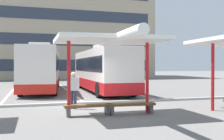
{
  "coord_description": "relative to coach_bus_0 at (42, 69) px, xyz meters",
  "views": [
    {
      "loc": [
        -2.6,
        -12.83,
        1.97
      ],
      "look_at": [
        1.96,
        2.83,
        1.73
      ],
      "focal_mm": 42.94,
      "sensor_mm": 36.0,
      "label": 1
    }
  ],
  "objects": [
    {
      "name": "lane_stripe_2",
      "position": [
        6.27,
        -0.73,
        -1.71
      ],
      "size": [
        0.16,
        14.0,
        0.01
      ],
      "primitive_type": "cube",
      "color": "white",
      "rests_on": "ground"
    },
    {
      "name": "ground_plane",
      "position": [
        1.99,
        -8.99,
        -1.71
      ],
      "size": [
        160.0,
        160.0,
        0.0
      ],
      "primitive_type": "plane",
      "color": "slate"
    },
    {
      "name": "bench_2",
      "position": [
        3.23,
        -11.51,
        -1.37
      ],
      "size": [
        1.98,
        0.54,
        0.45
      ],
      "color": "brown",
      "rests_on": "ground"
    },
    {
      "name": "platform_kerb",
      "position": [
        1.99,
        -8.16,
        -1.65
      ],
      "size": [
        44.0,
        0.24,
        0.12
      ],
      "primitive_type": "cube",
      "color": "#ADADA8",
      "rests_on": "ground"
    },
    {
      "name": "waiting_shelter_1",
      "position": [
        2.33,
        -11.66,
        1.25
      ],
      "size": [
        4.3,
        5.03,
        3.19
      ],
      "color": "red",
      "rests_on": "ground"
    },
    {
      "name": "terminal_building",
      "position": [
        2.02,
        26.75,
        7.92
      ],
      "size": [
        33.96,
        14.79,
        22.01
      ],
      "color": "tan",
      "rests_on": "ground"
    },
    {
      "name": "bench_1",
      "position": [
        1.43,
        -11.38,
        -1.37
      ],
      "size": [
        1.88,
        0.46,
        0.45
      ],
      "color": "brown",
      "rests_on": "ground"
    },
    {
      "name": "lane_stripe_1",
      "position": [
        1.99,
        -0.73,
        -1.71
      ],
      "size": [
        0.16,
        14.0,
        0.01
      ],
      "primitive_type": "cube",
      "color": "white",
      "rests_on": "ground"
    },
    {
      "name": "coach_bus_1",
      "position": [
        4.36,
        -1.98,
        -0.09
      ],
      "size": [
        2.56,
        10.83,
        3.51
      ],
      "color": "silver",
      "rests_on": "ground"
    },
    {
      "name": "waiting_passenger_0",
      "position": [
        1.13,
        -9.49,
        -0.73
      ],
      "size": [
        0.54,
        0.43,
        1.7
      ],
      "color": "#33384C",
      "rests_on": "ground"
    },
    {
      "name": "coach_bus_0",
      "position": [
        0.0,
        0.0,
        0.0
      ],
      "size": [
        3.54,
        10.85,
        3.64
      ],
      "color": "silver",
      "rests_on": "ground"
    },
    {
      "name": "lane_stripe_0",
      "position": [
        -2.29,
        -0.73,
        -1.71
      ],
      "size": [
        0.16,
        14.0,
        0.01
      ],
      "primitive_type": "cube",
      "color": "white",
      "rests_on": "ground"
    }
  ]
}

